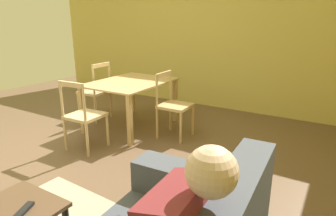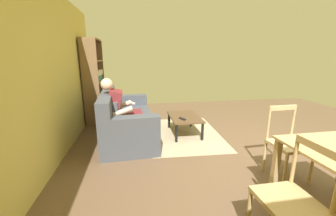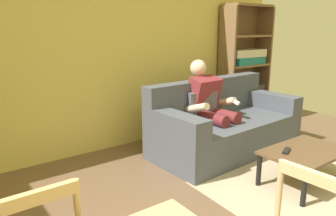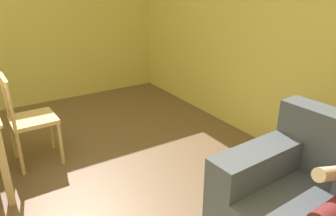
# 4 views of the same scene
# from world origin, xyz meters

# --- Properties ---
(wall_back) EXTENTS (6.35, 0.12, 2.56)m
(wall_back) POSITION_xyz_m (0.00, 3.16, 1.28)
(wall_back) COLOR #DBC660
(wall_back) RESTS_ON ground_plane
(couch) EXTENTS (2.07, 1.03, 0.91)m
(couch) POSITION_xyz_m (1.34, 2.17, 0.33)
(couch) COLOR #474C56
(couch) RESTS_ON ground_plane
(person_lounging) EXTENTS (0.61, 0.91, 1.18)m
(person_lounging) POSITION_xyz_m (1.13, 2.20, 0.61)
(person_lounging) COLOR maroon
(person_lounging) RESTS_ON ground_plane
(coffee_table) EXTENTS (0.88, 0.58, 0.37)m
(coffee_table) POSITION_xyz_m (1.30, 0.97, 0.32)
(coffee_table) COLOR brown
(coffee_table) RESTS_ON ground_plane
(tv_remote) EXTENTS (0.18, 0.11, 0.02)m
(tv_remote) POSITION_xyz_m (1.11, 1.07, 0.38)
(tv_remote) COLOR black
(tv_remote) RESTS_ON coffee_table
(bookshelf) EXTENTS (0.94, 0.36, 1.94)m
(bookshelf) POSITION_xyz_m (2.57, 2.92, 0.86)
(bookshelf) COLOR brown
(bookshelf) RESTS_ON ground_plane
(area_rug) EXTENTS (2.06, 1.49, 0.01)m
(area_rug) POSITION_xyz_m (1.30, 0.97, 0.00)
(area_rug) COLOR tan
(area_rug) RESTS_ON ground_plane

